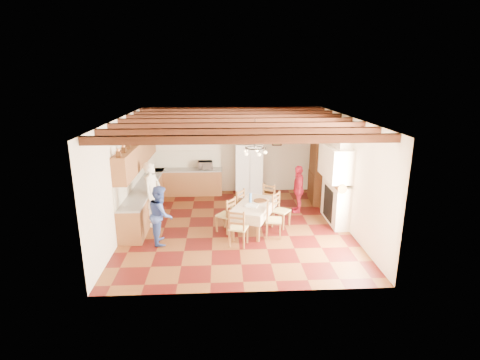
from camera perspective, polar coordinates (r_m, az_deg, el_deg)
The scene contains 31 objects.
floor at distance 10.49m, azimuth -0.46°, elevation -7.09°, with size 6.00×6.50×0.02m, color #480F0C.
ceiling at distance 9.71m, azimuth -0.50°, elevation 9.53°, with size 6.00×6.50×0.02m, color beige.
wall_back at distance 13.16m, azimuth -1.12°, elevation 4.61°, with size 6.00×0.02×3.00m, color white.
wall_front at distance 6.90m, azimuth 0.73°, elevation -6.20°, with size 6.00×0.02×3.00m, color white.
wall_left at distance 10.31m, azimuth -17.44°, elevation 0.62°, with size 0.02×6.50×3.00m, color white.
wall_right at distance 10.56m, azimuth 16.07°, elevation 1.08°, with size 0.02×6.50×3.00m, color white.
ceiling_beams at distance 9.72m, azimuth -0.50°, elevation 8.94°, with size 6.00×6.30×0.16m, color #3A1B0F, non-canonical shape.
lower_cabinets_left at distance 11.53m, azimuth -14.26°, elevation -3.09°, with size 0.60×4.30×0.86m, color brown.
lower_cabinets_back at distance 13.16m, azimuth -7.81°, elevation -0.35°, with size 2.30×0.60×0.86m, color brown.
countertop_left at distance 11.39m, azimuth -14.42°, elevation -0.95°, with size 0.62×4.30×0.04m, color gray.
countertop_back at distance 13.04m, azimuth -7.88°, elevation 1.55°, with size 2.34×0.62×0.04m, color gray.
backsplash_left at distance 11.37m, azimuth -15.93°, elevation 0.58°, with size 0.03×4.30×0.60m, color silver.
backsplash_back at distance 13.24m, azimuth -7.83°, elevation 3.20°, with size 2.30×0.03×0.60m, color silver.
upper_cabinets at distance 11.18m, azimuth -15.39°, elevation 3.80°, with size 0.35×4.20×0.70m, color brown.
fireplace at distance 10.67m, azimuth 14.22°, elevation 0.83°, with size 0.56×1.60×2.80m, color #EEE4C4, non-canonical shape.
wall_picture at distance 13.21m, azimuth 5.65°, elevation 6.12°, with size 0.34×0.03×0.42m, color black.
refrigerator at distance 12.88m, azimuth 1.41°, elevation 1.65°, with size 0.91×0.75×1.82m, color white.
hutch at distance 12.39m, azimuth 11.93°, elevation 1.52°, with size 0.50×1.19×2.15m, color #3A1F0F, non-canonical shape.
dining_table at distance 10.09m, azimuth 2.16°, elevation -4.10°, with size 1.41×1.84×0.72m.
chandelier at distance 9.65m, azimuth 2.26°, elevation 4.91°, with size 0.47×0.47×0.03m, color black.
chair_left_near at distance 10.00m, azimuth -2.20°, elevation -5.26°, with size 0.42×0.40×0.96m, color brown, non-canonical shape.
chair_left_far at distance 10.68m, azimuth -0.68°, elevation -3.82°, with size 0.42×0.40×0.96m, color brown, non-canonical shape.
chair_right_near at distance 9.71m, azimuth 5.18°, elevation -5.98°, with size 0.42×0.40×0.96m, color brown, non-canonical shape.
chair_right_far at distance 10.35m, azimuth 6.28°, elevation -4.59°, with size 0.42×0.40×0.96m, color brown, non-canonical shape.
chair_end_near at distance 9.21m, azimuth -0.25°, elevation -7.19°, with size 0.42×0.40×0.96m, color brown, non-canonical shape.
chair_end_far at distance 11.00m, azimuth 3.99°, elevation -3.28°, with size 0.42×0.40×0.96m, color brown, non-canonical shape.
person_man at distance 10.57m, azimuth -13.19°, elevation -2.10°, with size 0.65×0.43×1.80m, color white.
person_woman_blue at distance 9.48m, azimuth -11.98°, elevation -5.17°, with size 0.72×0.56×1.48m, color #3951A5.
person_woman_red at distance 11.44m, azimuth 8.86°, elevation -1.35°, with size 0.86×0.36×1.46m, color red.
microwave at distance 12.97m, azimuth -5.28°, elevation 2.26°, with size 0.49×0.33×0.27m, color silver.
fridge_vase at distance 12.65m, azimuth 1.01°, elevation 6.38°, with size 0.33×0.33×0.34m, color #3A1F0F.
Camera 1 is at (-0.42, -9.63, 4.12)m, focal length 28.00 mm.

